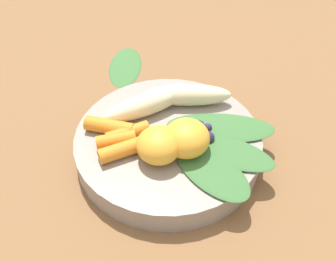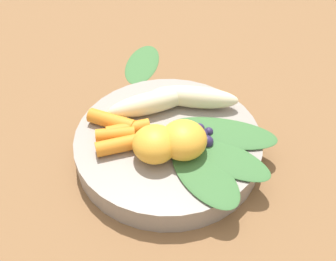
% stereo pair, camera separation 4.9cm
% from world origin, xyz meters
% --- Properties ---
extents(ground_plane, '(2.40, 2.40, 0.00)m').
position_xyz_m(ground_plane, '(0.00, 0.00, 0.00)').
color(ground_plane, brown).
extents(bowl, '(0.23, 0.23, 0.03)m').
position_xyz_m(bowl, '(0.00, 0.00, 0.02)').
color(bowl, gray).
rests_on(bowl, ground_plane).
extents(banana_peeled_left, '(0.07, 0.12, 0.03)m').
position_xyz_m(banana_peeled_left, '(0.04, 0.03, 0.05)').
color(banana_peeled_left, beige).
rests_on(banana_peeled_left, bowl).
extents(banana_peeled_right, '(0.04, 0.12, 0.03)m').
position_xyz_m(banana_peeled_right, '(0.06, -0.03, 0.05)').
color(banana_peeled_right, beige).
rests_on(banana_peeled_right, bowl).
extents(orange_segment_near, '(0.05, 0.05, 0.04)m').
position_xyz_m(orange_segment_near, '(-0.02, -0.02, 0.05)').
color(orange_segment_near, '#F4A833').
rests_on(orange_segment_near, bowl).
extents(orange_segment_far, '(0.05, 0.05, 0.04)m').
position_xyz_m(orange_segment_far, '(-0.03, 0.01, 0.05)').
color(orange_segment_far, '#F4A833').
rests_on(orange_segment_far, bowl).
extents(carrot_front, '(0.04, 0.06, 0.02)m').
position_xyz_m(carrot_front, '(0.01, 0.07, 0.04)').
color(carrot_front, orange).
rests_on(carrot_front, bowl).
extents(carrot_mid_left, '(0.03, 0.06, 0.02)m').
position_xyz_m(carrot_mid_left, '(0.00, 0.05, 0.04)').
color(carrot_mid_left, orange).
rests_on(carrot_mid_left, bowl).
extents(carrot_mid_right, '(0.03, 0.05, 0.02)m').
position_xyz_m(carrot_mid_right, '(-0.01, 0.06, 0.04)').
color(carrot_mid_right, orange).
rests_on(carrot_mid_right, bowl).
extents(carrot_rear, '(0.04, 0.05, 0.02)m').
position_xyz_m(carrot_rear, '(-0.03, 0.06, 0.04)').
color(carrot_rear, orange).
rests_on(carrot_rear, bowl).
extents(blueberry_pile, '(0.03, 0.04, 0.02)m').
position_xyz_m(blueberry_pile, '(-0.00, -0.03, 0.04)').
color(blueberry_pile, '#2D234C').
rests_on(blueberry_pile, bowl).
extents(coconut_shred_patch, '(0.04, 0.04, 0.00)m').
position_xyz_m(coconut_shred_patch, '(-0.02, -0.00, 0.03)').
color(coconut_shred_patch, white).
rests_on(coconut_shred_patch, bowl).
extents(kale_leaf_left, '(0.12, 0.11, 0.01)m').
position_xyz_m(kale_leaf_left, '(-0.06, -0.05, 0.03)').
color(kale_leaf_left, '#3D7038').
rests_on(kale_leaf_left, bowl).
extents(kale_leaf_right, '(0.11, 0.14, 0.01)m').
position_xyz_m(kale_leaf_right, '(-0.03, -0.06, 0.03)').
color(kale_leaf_right, '#3D7038').
rests_on(kale_leaf_right, bowl).
extents(kale_leaf_rear, '(0.07, 0.14, 0.01)m').
position_xyz_m(kale_leaf_rear, '(0.01, -0.07, 0.03)').
color(kale_leaf_rear, '#3D7038').
rests_on(kale_leaf_rear, bowl).
extents(kale_leaf_stray, '(0.11, 0.06, 0.01)m').
position_xyz_m(kale_leaf_stray, '(0.19, 0.06, 0.00)').
color(kale_leaf_stray, '#3D7038').
rests_on(kale_leaf_stray, ground_plane).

